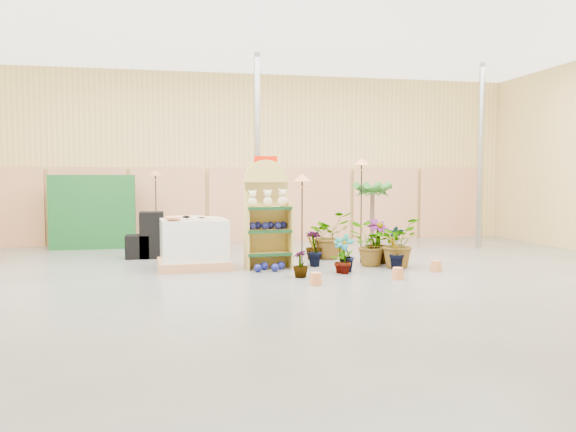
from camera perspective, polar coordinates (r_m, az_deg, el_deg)
The scene contains 25 objects.
room at distance 10.15m, azimuth -1.01°, elevation 6.60°, with size 15.20×12.10×4.70m.
display_shelf at distance 10.87m, azimuth -2.16°, elevation -0.22°, with size 0.89×0.58×2.09m.
teddy_bears at distance 10.76m, azimuth -1.97°, elevation 1.70°, with size 0.77×0.19×0.32m.
gazing_balls_shelf at distance 10.76m, azimuth -2.06°, elevation -0.97°, with size 0.77×0.26×0.15m.
gazing_balls_floor at distance 10.53m, azimuth -1.87°, elevation -5.17°, with size 0.63×0.39×0.15m.
pallet_stack at distance 10.90m, azimuth -9.55°, elevation -2.78°, with size 1.41×1.21×0.99m.
charcoal_planters at distance 12.50m, azimuth -14.12°, elevation -2.26°, with size 0.80×0.50×1.00m.
trellis_stock at distance 14.42m, azimuth -19.23°, elevation 0.38°, with size 2.00×0.30×1.80m, color #14511E.
offer_sign at distance 12.19m, azimuth -2.30°, elevation 3.13°, with size 0.50×0.08×2.20m.
bird_table_front at distance 10.49m, azimuth 1.44°, elevation 3.59°, with size 0.34×0.34×1.81m.
bird_table_right at distance 11.45m, azimuth 7.48°, elevation 5.10°, with size 0.34×0.34×2.13m.
bird_table_back at distance 13.81m, azimuth -13.32°, elevation 4.03°, with size 0.34×0.34×1.92m.
palm at distance 12.80m, azimuth 8.58°, elevation 2.75°, with size 0.70×0.70×1.74m.
potted_plant_0 at distance 10.27m, azimuth 5.29°, elevation -3.95°, with size 0.35×0.24×0.67m, color #25601C.
potted_plant_1 at distance 10.42m, azimuth 5.79°, elevation -3.98°, with size 0.34×0.28×0.62m, color #25601C.
potted_plant_2 at distance 11.16m, azimuth 8.26°, elevation -2.85°, with size 0.77×0.67×0.86m, color #25601C.
potted_plant_3 at distance 11.52m, azimuth 9.04°, elevation -2.55°, with size 0.50×0.50×0.90m, color #25601C.
potted_plant_4 at distance 12.30m, azimuth 10.83°, elevation -2.61°, with size 0.37×0.25×0.71m, color #25601C.
potted_plant_5 at distance 10.98m, azimuth 2.64°, elevation -3.57°, with size 0.34×0.27×0.62m, color #25601C.
potted_plant_6 at distance 12.11m, azimuth 4.19°, elevation -1.93°, with size 0.91×0.79×1.01m, color #25601C.
potted_plant_7 at distance 9.82m, azimuth 1.29°, elevation -4.86°, with size 0.27×0.27×0.48m, color #25601C.
potted_plant_8 at distance 10.20m, azimuth 5.72°, elevation -3.85°, with size 0.38×0.26×0.73m, color #25601C.
potted_plant_9 at distance 10.85m, azimuth 10.92°, elevation -3.66°, with size 0.35×0.28×0.64m, color #25601C.
potted_plant_10 at distance 11.09m, azimuth 11.04°, elevation -2.66°, with size 0.87×0.75×0.96m, color #25601C.
potted_plant_11 at distance 11.88m, azimuth 2.64°, elevation -2.97°, with size 0.35×0.35×0.62m, color #25601C.
Camera 1 is at (-1.82, -9.06, 1.75)m, focal length 35.00 mm.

